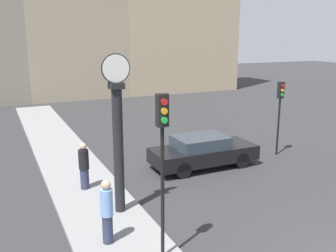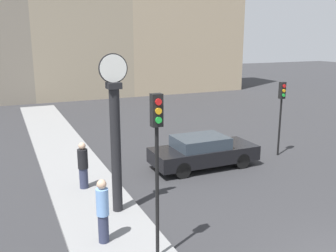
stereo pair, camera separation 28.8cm
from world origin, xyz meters
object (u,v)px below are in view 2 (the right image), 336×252
Objects in this scene: street_clock at (115,136)px; pedestrian_black_jacket at (83,165)px; traffic_light_far at (281,103)px; sedan_car at (203,151)px; traffic_light_near at (157,144)px; pedestrian_blue_stripe at (103,211)px.

street_clock reaches higher than pedestrian_black_jacket.
sedan_car is at bearing -179.96° from traffic_light_far.
traffic_light_far reaches higher than pedestrian_black_jacket.
street_clock reaches higher than sedan_car.
sedan_car is 1.11× the size of traffic_light_near.
sedan_car is 7.47m from traffic_light_near.
pedestrian_black_jacket is at bearing 104.97° from street_clock.
pedestrian_blue_stripe is at bearing -118.01° from street_clock.
traffic_light_far is at bearing 17.28° from street_clock.
street_clock is 2.41m from pedestrian_blue_stripe.
sedan_car is 6.99m from pedestrian_blue_stripe.
sedan_car is 0.93× the size of street_clock.
sedan_car is at bearing 38.51° from pedestrian_blue_stripe.
street_clock is at bearing -149.61° from sedan_car.
traffic_light_near is (-4.41, -5.56, 2.33)m from sedan_car.
pedestrian_black_jacket is (-9.24, -0.46, -1.52)m from traffic_light_far.
pedestrian_blue_stripe reaches higher than pedestrian_black_jacket.
traffic_light_near is 1.19× the size of traffic_light_far.
pedestrian_black_jacket is (-0.60, 2.23, -1.56)m from street_clock.
traffic_light_near is at bearing -86.67° from street_clock.
street_clock reaches higher than traffic_light_far.
street_clock reaches higher than traffic_light_near.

